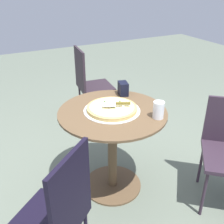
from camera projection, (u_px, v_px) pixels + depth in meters
name	position (u px, v px, depth m)	size (l,w,h in m)	color
ground_plane	(112.00, 185.00, 2.38)	(10.00, 10.00, 0.00)	#5D6759
patio_table	(112.00, 137.00, 2.15)	(0.83, 0.83, 0.74)	brown
pizza_on_tray	(112.00, 109.00, 2.05)	(0.43, 0.43, 0.05)	silver
pizza_server	(117.00, 104.00, 2.03)	(0.21, 0.13, 0.02)	silver
drinking_cup	(159.00, 110.00, 1.92)	(0.08, 0.08, 0.13)	silver
napkin_dispenser	(123.00, 89.00, 2.30)	(0.11, 0.07, 0.11)	black
patio_chair_near	(89.00, 81.00, 3.22)	(0.43, 0.43, 0.92)	#2B2028
patio_chair_far	(59.00, 212.00, 1.46)	(0.51, 0.51, 0.91)	black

